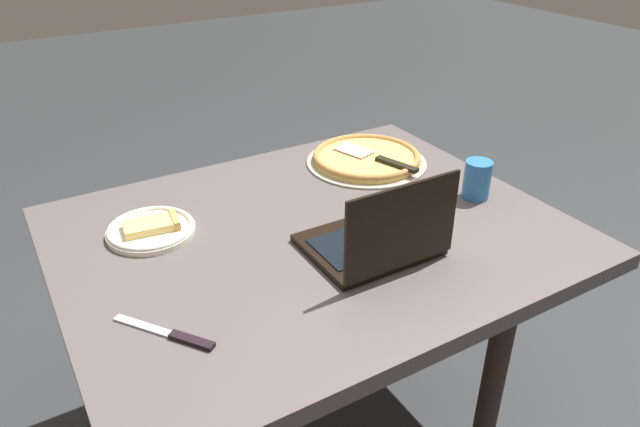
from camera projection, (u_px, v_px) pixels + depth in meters
name	position (u px, v px, depth m)	size (l,w,h in m)	color
ground_plane	(314.00, 426.00, 1.84)	(12.00, 12.00, 0.00)	#2C3031
dining_table	(313.00, 256.00, 1.53)	(1.23, 0.99, 0.72)	#554C4C
laptop	(378.00, 239.00, 1.36)	(0.29, 0.25, 0.22)	black
pizza_plate	(151.00, 229.00, 1.46)	(0.22, 0.22, 0.04)	white
pizza_tray	(367.00, 158.00, 1.83)	(0.37, 0.37, 0.04)	#A5A296
table_knife	(173.00, 335.00, 1.14)	(0.15, 0.20, 0.01)	#B4BEC9
drink_cup	(477.00, 179.00, 1.61)	(0.07, 0.07, 0.11)	#2D74B7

